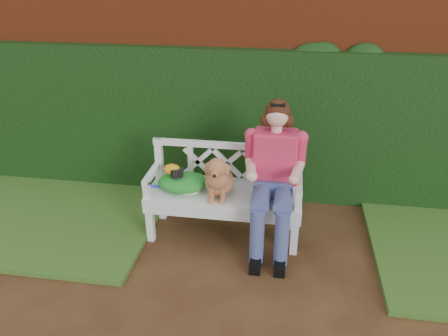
# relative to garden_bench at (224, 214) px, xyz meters

# --- Properties ---
(ground) EXTENTS (60.00, 60.00, 0.00)m
(ground) POSITION_rel_garden_bench_xyz_m (0.35, -0.82, -0.24)
(ground) COLOR #3A1D11
(brick_wall) EXTENTS (10.00, 0.30, 2.20)m
(brick_wall) POSITION_rel_garden_bench_xyz_m (0.35, 1.08, 0.86)
(brick_wall) COLOR maroon
(brick_wall) RESTS_ON ground
(ivy_hedge) EXTENTS (10.00, 0.18, 1.70)m
(ivy_hedge) POSITION_rel_garden_bench_xyz_m (0.35, 0.86, 0.61)
(ivy_hedge) COLOR #224E1A
(ivy_hedge) RESTS_ON ground
(grass_left) EXTENTS (2.60, 2.00, 0.05)m
(grass_left) POSITION_rel_garden_bench_xyz_m (-2.05, 0.08, -0.21)
(grass_left) COLOR #274917
(grass_left) RESTS_ON ground
(garden_bench) EXTENTS (1.64, 0.79, 0.48)m
(garden_bench) POSITION_rel_garden_bench_xyz_m (0.00, 0.00, 0.00)
(garden_bench) COLOR white
(garden_bench) RESTS_ON ground
(seated_woman) EXTENTS (0.86, 0.97, 1.42)m
(seated_woman) POSITION_rel_garden_bench_xyz_m (0.47, -0.02, 0.47)
(seated_woman) COLOR #C94766
(seated_woman) RESTS_ON ground
(dog) EXTENTS (0.34, 0.44, 0.45)m
(dog) POSITION_rel_garden_bench_xyz_m (-0.04, -0.06, 0.46)
(dog) COLOR olive
(dog) RESTS_ON garden_bench
(tennis_racket) EXTENTS (0.56, 0.29, 0.03)m
(tennis_racket) POSITION_rel_garden_bench_xyz_m (-0.40, 0.01, 0.25)
(tennis_racket) COLOR silver
(tennis_racket) RESTS_ON garden_bench
(green_bag) EXTENTS (0.55, 0.46, 0.16)m
(green_bag) POSITION_rel_garden_bench_xyz_m (-0.42, 0.01, 0.32)
(green_bag) COLOR green
(green_bag) RESTS_ON garden_bench
(camera_item) EXTENTS (0.12, 0.10, 0.07)m
(camera_item) POSITION_rel_garden_bench_xyz_m (-0.45, -0.02, 0.44)
(camera_item) COLOR black
(camera_item) RESTS_ON green_bag
(baseball_glove) EXTENTS (0.20, 0.17, 0.11)m
(baseball_glove) POSITION_rel_garden_bench_xyz_m (-0.51, 0.00, 0.46)
(baseball_glove) COLOR orange
(baseball_glove) RESTS_ON green_bag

